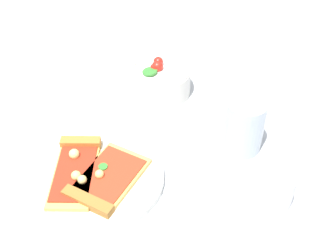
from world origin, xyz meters
name	(u,v)px	position (x,y,z in m)	size (l,w,h in m)	color
ground_plane	(112,169)	(0.00, 0.00, 0.00)	(2.40, 2.40, 0.00)	#B2B7BC
plate	(100,178)	(0.03, 0.00, 0.01)	(0.23, 0.23, 0.01)	white
pizza_slice_near	(76,167)	(0.04, -0.05, 0.02)	(0.18, 0.14, 0.03)	#E5B256
pizza_slice_far	(105,181)	(0.04, 0.02, 0.02)	(0.14, 0.10, 0.02)	#E5B256
salad_bowl	(160,79)	(-0.24, -0.04, 0.03)	(0.13, 0.13, 0.08)	white
soda_glass	(244,127)	(-0.17, 0.19, 0.05)	(0.07, 0.07, 0.11)	silver
paper_napkin	(83,88)	(-0.17, -0.20, 0.00)	(0.11, 0.14, 0.00)	silver
pepper_shaker	(284,191)	(-0.07, 0.30, 0.04)	(0.03, 0.03, 0.08)	silver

